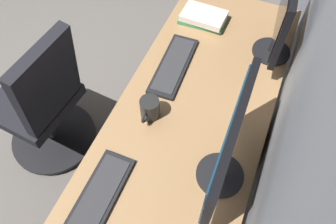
{
  "coord_description": "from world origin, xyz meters",
  "views": [
    {
      "loc": [
        0.97,
        1.85,
        2.03
      ],
      "look_at": [
        0.31,
        1.58,
        0.95
      ],
      "focal_mm": 35.54,
      "sensor_mm": 36.0,
      "label": 1
    }
  ],
  "objects_px": {
    "book_stack_near": "(203,17)",
    "monitor_secondary": "(228,147)",
    "drawer_pedestal": "(197,141)",
    "keyboard_main": "(97,200)",
    "monitor_primary": "(284,14)",
    "keyboard_spare": "(174,65)",
    "coffee_mug": "(150,108)",
    "office_chair": "(44,106)"
  },
  "relations": [
    {
      "from": "monitor_secondary",
      "to": "book_stack_near",
      "type": "relative_size",
      "value": 2.1
    },
    {
      "from": "monitor_secondary",
      "to": "coffee_mug",
      "type": "relative_size",
      "value": 4.29
    },
    {
      "from": "keyboard_spare",
      "to": "coffee_mug",
      "type": "relative_size",
      "value": 3.27
    },
    {
      "from": "monitor_primary",
      "to": "keyboard_main",
      "type": "height_order",
      "value": "monitor_primary"
    },
    {
      "from": "book_stack_near",
      "to": "drawer_pedestal",
      "type": "bearing_deg",
      "value": 18.78
    },
    {
      "from": "keyboard_main",
      "to": "keyboard_spare",
      "type": "xyz_separation_m",
      "value": [
        -0.77,
        0.02,
        0.0
      ]
    },
    {
      "from": "book_stack_near",
      "to": "coffee_mug",
      "type": "xyz_separation_m",
      "value": [
        0.7,
        -0.02,
        0.02
      ]
    },
    {
      "from": "coffee_mug",
      "to": "office_chair",
      "type": "height_order",
      "value": "office_chair"
    },
    {
      "from": "drawer_pedestal",
      "to": "monitor_primary",
      "type": "xyz_separation_m",
      "value": [
        -0.45,
        0.23,
        0.64
      ]
    },
    {
      "from": "coffee_mug",
      "to": "drawer_pedestal",
      "type": "bearing_deg",
      "value": 127.81
    },
    {
      "from": "keyboard_spare",
      "to": "book_stack_near",
      "type": "height_order",
      "value": "book_stack_near"
    },
    {
      "from": "book_stack_near",
      "to": "monitor_secondary",
      "type": "bearing_deg",
      "value": 23.15
    },
    {
      "from": "monitor_secondary",
      "to": "monitor_primary",
      "type": "bearing_deg",
      "value": 176.91
    },
    {
      "from": "drawer_pedestal",
      "to": "monitor_secondary",
      "type": "distance_m",
      "value": 0.74
    },
    {
      "from": "keyboard_spare",
      "to": "keyboard_main",
      "type": "bearing_deg",
      "value": -1.4
    },
    {
      "from": "drawer_pedestal",
      "to": "book_stack_near",
      "type": "bearing_deg",
      "value": -161.22
    },
    {
      "from": "keyboard_main",
      "to": "keyboard_spare",
      "type": "bearing_deg",
      "value": 178.6
    },
    {
      "from": "keyboard_main",
      "to": "office_chair",
      "type": "xyz_separation_m",
      "value": [
        -0.43,
        -0.65,
        -0.28
      ]
    },
    {
      "from": "monitor_primary",
      "to": "keyboard_spare",
      "type": "bearing_deg",
      "value": -56.44
    },
    {
      "from": "monitor_secondary",
      "to": "coffee_mug",
      "type": "distance_m",
      "value": 0.47
    },
    {
      "from": "monitor_secondary",
      "to": "book_stack_near",
      "type": "distance_m",
      "value": 0.97
    },
    {
      "from": "drawer_pedestal",
      "to": "keyboard_main",
      "type": "distance_m",
      "value": 0.76
    },
    {
      "from": "monitor_primary",
      "to": "keyboard_main",
      "type": "relative_size",
      "value": 1.11
    },
    {
      "from": "book_stack_near",
      "to": "office_chair",
      "type": "xyz_separation_m",
      "value": [
        0.72,
        -0.69,
        -0.3
      ]
    },
    {
      "from": "monitor_primary",
      "to": "monitor_secondary",
      "type": "height_order",
      "value": "monitor_primary"
    },
    {
      "from": "keyboard_spare",
      "to": "drawer_pedestal",
      "type": "bearing_deg",
      "value": 52.89
    },
    {
      "from": "office_chair",
      "to": "keyboard_main",
      "type": "bearing_deg",
      "value": 56.23
    },
    {
      "from": "monitor_secondary",
      "to": "coffee_mug",
      "type": "xyz_separation_m",
      "value": [
        -0.17,
        -0.39,
        -0.2
      ]
    },
    {
      "from": "book_stack_near",
      "to": "coffee_mug",
      "type": "distance_m",
      "value": 0.7
    },
    {
      "from": "monitor_secondary",
      "to": "office_chair",
      "type": "relative_size",
      "value": 0.57
    },
    {
      "from": "monitor_secondary",
      "to": "book_stack_near",
      "type": "xyz_separation_m",
      "value": [
        -0.87,
        -0.37,
        -0.22
      ]
    },
    {
      "from": "keyboard_main",
      "to": "office_chair",
      "type": "height_order",
      "value": "office_chair"
    },
    {
      "from": "coffee_mug",
      "to": "monitor_secondary",
      "type": "bearing_deg",
      "value": 66.99
    },
    {
      "from": "drawer_pedestal",
      "to": "monitor_primary",
      "type": "height_order",
      "value": "monitor_primary"
    },
    {
      "from": "drawer_pedestal",
      "to": "keyboard_main",
      "type": "xyz_separation_m",
      "value": [
        0.61,
        -0.23,
        0.39
      ]
    },
    {
      "from": "keyboard_spare",
      "to": "book_stack_near",
      "type": "xyz_separation_m",
      "value": [
        -0.38,
        0.03,
        0.02
      ]
    },
    {
      "from": "drawer_pedestal",
      "to": "coffee_mug",
      "type": "height_order",
      "value": "coffee_mug"
    },
    {
      "from": "keyboard_spare",
      "to": "coffee_mug",
      "type": "xyz_separation_m",
      "value": [
        0.32,
        0.01,
        0.04
      ]
    },
    {
      "from": "monitor_primary",
      "to": "office_chair",
      "type": "height_order",
      "value": "monitor_primary"
    },
    {
      "from": "monitor_primary",
      "to": "book_stack_near",
      "type": "xyz_separation_m",
      "value": [
        -0.09,
        -0.41,
        -0.23
      ]
    },
    {
      "from": "monitor_primary",
      "to": "office_chair",
      "type": "distance_m",
      "value": 1.38
    },
    {
      "from": "monitor_primary",
      "to": "drawer_pedestal",
      "type": "bearing_deg",
      "value": -26.66
    }
  ]
}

